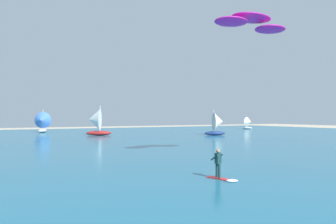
% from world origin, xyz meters
% --- Properties ---
extents(ocean, '(160.00, 90.00, 0.10)m').
position_xyz_m(ocean, '(0.00, 49.38, 0.05)').
color(ocean, '#236B89').
rests_on(ocean, ground).
extents(kitesurfer, '(1.05, 2.03, 1.67)m').
position_xyz_m(kitesurfer, '(3.09, 16.17, 0.70)').
color(kitesurfer, red).
rests_on(kitesurfer, ocean).
extents(kite, '(7.01, 2.32, 1.06)m').
position_xyz_m(kite, '(9.89, 20.80, 11.18)').
color(kite, '#B21999').
extents(sailboat_near_shore, '(2.95, 3.37, 3.79)m').
position_xyz_m(sailboat_near_shore, '(52.45, 66.26, 1.84)').
color(sailboat_near_shore, white).
rests_on(sailboat_near_shore, ocean).
extents(sailboat_far_left, '(4.24, 3.80, 4.78)m').
position_xyz_m(sailboat_far_left, '(27.73, 48.23, 2.29)').
color(sailboat_far_left, navy).
rests_on(sailboat_far_left, ocean).
extents(sailboat_anchored_offshore, '(4.92, 4.40, 5.52)m').
position_xyz_m(sailboat_anchored_offshore, '(7.42, 58.60, 2.63)').
color(sailboat_anchored_offshore, maroon).
rests_on(sailboat_anchored_offshore, ocean).
extents(sailboat_mid_left, '(4.02, 4.51, 5.07)m').
position_xyz_m(sailboat_mid_left, '(-0.21, 73.76, 2.42)').
color(sailboat_mid_left, silver).
rests_on(sailboat_mid_left, ocean).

